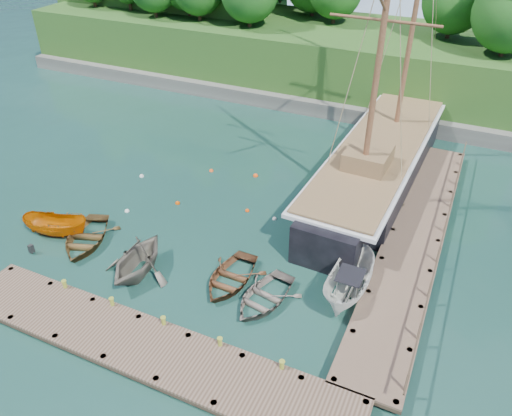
% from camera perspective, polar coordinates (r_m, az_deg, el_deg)
% --- Properties ---
extents(ground, '(160.00, 160.00, 0.00)m').
position_cam_1_polar(ground, '(28.78, -8.07, -5.83)').
color(ground, '#15352C').
rests_on(ground, ground).
extents(dock_near, '(20.00, 3.20, 1.10)m').
position_cam_1_polar(dock_near, '(23.89, -12.35, -15.33)').
color(dock_near, '#4C382B').
rests_on(dock_near, ground).
extents(dock_east, '(3.20, 24.00, 1.10)m').
position_cam_1_polar(dock_east, '(30.88, 17.67, -3.17)').
color(dock_east, '#4C382B').
rests_on(dock_east, ground).
extents(bollard_0, '(0.26, 0.26, 0.45)m').
position_cam_1_polar(bollard_0, '(28.05, -20.70, -9.37)').
color(bollard_0, olive).
rests_on(bollard_0, ground).
extents(bollard_1, '(0.26, 0.26, 0.45)m').
position_cam_1_polar(bollard_1, '(26.36, -15.87, -11.52)').
color(bollard_1, olive).
rests_on(bollard_1, ground).
extents(bollard_2, '(0.26, 0.26, 0.45)m').
position_cam_1_polar(bollard_2, '(24.92, -10.33, -13.85)').
color(bollard_2, olive).
rests_on(bollard_2, ground).
extents(bollard_3, '(0.26, 0.26, 0.45)m').
position_cam_1_polar(bollard_3, '(23.77, -4.06, -16.29)').
color(bollard_3, olive).
rests_on(bollard_3, ground).
extents(bollard_4, '(0.26, 0.26, 0.45)m').
position_cam_1_polar(bollard_4, '(22.96, 2.92, -18.72)').
color(bollard_4, olive).
rests_on(bollard_4, ground).
extents(rowboat_0, '(4.64, 5.43, 0.95)m').
position_cam_1_polar(rowboat_0, '(31.38, -18.79, -3.75)').
color(rowboat_0, brown).
rests_on(rowboat_0, ground).
extents(rowboat_1, '(4.13, 4.68, 2.31)m').
position_cam_1_polar(rowboat_1, '(28.37, -13.16, -7.20)').
color(rowboat_1, '#686156').
rests_on(rowboat_1, ground).
extents(rowboat_2, '(3.13, 4.33, 0.89)m').
position_cam_1_polar(rowboat_2, '(27.11, -2.96, -8.43)').
color(rowboat_2, brown).
rests_on(rowboat_2, ground).
extents(rowboat_3, '(3.67, 4.63, 0.86)m').
position_cam_1_polar(rowboat_3, '(26.00, 0.88, -10.62)').
color(rowboat_3, '#6E635A').
rests_on(rowboat_3, ground).
extents(motorboat_orange, '(4.38, 2.49, 1.59)m').
position_cam_1_polar(motorboat_orange, '(32.59, -21.60, -2.88)').
color(motorboat_orange, '#BF5B01').
rests_on(motorboat_orange, ground).
extents(cabin_boat_white, '(2.07, 5.30, 2.04)m').
position_cam_1_polar(cabin_boat_white, '(26.72, 10.43, -9.84)').
color(cabin_boat_white, white).
rests_on(cabin_boat_white, ground).
extents(schooner, '(6.19, 29.02, 21.53)m').
position_cam_1_polar(schooner, '(36.33, 13.80, 4.86)').
color(schooner, black).
rests_on(schooner, ground).
extents(mooring_buoy_0, '(0.31, 0.31, 0.31)m').
position_cam_1_polar(mooring_buoy_0, '(33.44, -14.52, -0.39)').
color(mooring_buoy_0, white).
rests_on(mooring_buoy_0, ground).
extents(mooring_buoy_1, '(0.32, 0.32, 0.32)m').
position_cam_1_polar(mooring_buoy_1, '(33.55, -8.95, 0.50)').
color(mooring_buoy_1, '#CF4400').
rests_on(mooring_buoy_1, ground).
extents(mooring_buoy_2, '(0.28, 0.28, 0.28)m').
position_cam_1_polar(mooring_buoy_2, '(32.41, -1.01, -0.35)').
color(mooring_buoy_2, '#F44607').
rests_on(mooring_buoy_2, ground).
extents(mooring_buoy_3, '(0.28, 0.28, 0.28)m').
position_cam_1_polar(mooring_buoy_3, '(31.67, 2.13, -1.29)').
color(mooring_buoy_3, white).
rests_on(mooring_buoy_3, ground).
extents(mooring_buoy_4, '(0.32, 0.32, 0.32)m').
position_cam_1_polar(mooring_buoy_4, '(37.01, -5.13, 4.21)').
color(mooring_buoy_4, '#E94D19').
rests_on(mooring_buoy_4, ground).
extents(mooring_buoy_5, '(0.37, 0.37, 0.37)m').
position_cam_1_polar(mooring_buoy_5, '(36.23, -0.06, 3.66)').
color(mooring_buoy_5, '#F3470C').
rests_on(mooring_buoy_5, ground).
extents(mooring_buoy_6, '(0.33, 0.33, 0.33)m').
position_cam_1_polar(mooring_buoy_6, '(37.12, -12.93, 3.52)').
color(mooring_buoy_6, silver).
rests_on(mooring_buoy_6, ground).
extents(headland, '(51.00, 19.31, 12.90)m').
position_cam_1_polar(headland, '(57.27, -2.74, 21.01)').
color(headland, '#474744').
rests_on(headland, ground).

